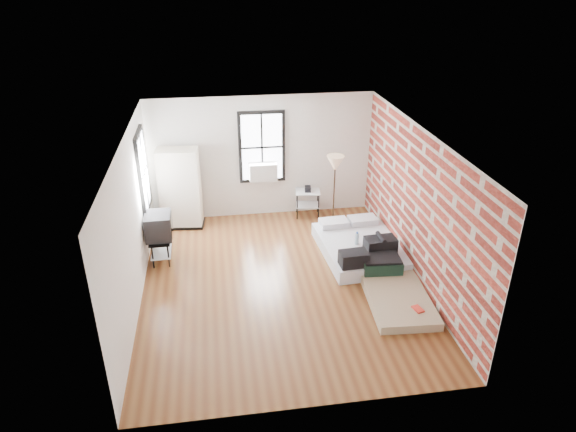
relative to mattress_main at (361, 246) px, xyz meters
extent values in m
plane|color=#582E17|center=(-1.75, -0.79, -0.18)|extent=(6.00, 6.00, 0.00)
cube|color=silver|center=(-1.75, 2.21, 1.22)|extent=(5.00, 0.01, 2.80)
cube|color=silver|center=(-1.75, -3.79, 1.22)|extent=(5.00, 0.01, 2.80)
cube|color=silver|center=(-4.25, -0.79, 1.22)|extent=(0.01, 6.00, 2.80)
cube|color=maroon|center=(0.75, -0.79, 1.22)|extent=(0.02, 6.00, 2.80)
cube|color=white|center=(-1.75, -0.79, 2.62)|extent=(5.00, 6.00, 0.01)
cube|color=white|center=(-1.75, 2.16, 1.47)|extent=(0.90, 0.02, 1.50)
cube|color=black|center=(-2.23, 2.18, 1.47)|extent=(0.07, 0.08, 1.64)
cube|color=black|center=(-1.26, 2.18, 1.47)|extent=(0.07, 0.08, 1.64)
cube|color=black|center=(-1.75, 2.18, 2.25)|extent=(0.90, 0.08, 0.07)
cube|color=black|center=(-1.75, 2.18, 0.68)|extent=(0.90, 0.08, 0.07)
cube|color=black|center=(-1.75, 2.15, 1.47)|extent=(0.04, 0.02, 1.50)
cube|color=black|center=(-1.75, 2.15, 1.47)|extent=(0.90, 0.02, 0.04)
cube|color=silver|center=(-1.75, 2.04, 0.94)|extent=(0.62, 0.30, 0.40)
cube|color=white|center=(-4.20, 1.01, 1.47)|extent=(0.02, 0.90, 1.50)
cube|color=black|center=(-4.22, 0.52, 1.47)|extent=(0.08, 0.07, 1.64)
cube|color=black|center=(-4.22, 1.49, 1.47)|extent=(0.08, 0.07, 1.64)
cube|color=black|center=(-4.22, 1.01, 2.25)|extent=(0.08, 0.90, 0.07)
cube|color=black|center=(-4.22, 1.01, 0.68)|extent=(0.08, 0.90, 0.07)
cube|color=black|center=(-4.19, 1.01, 1.47)|extent=(0.02, 0.04, 1.50)
cube|color=black|center=(-4.19, 1.01, 1.47)|extent=(0.02, 0.90, 0.04)
cube|color=white|center=(0.00, 0.02, -0.05)|extent=(1.64, 2.14, 0.27)
cube|color=white|center=(-0.37, 0.81, 0.15)|extent=(0.62, 0.41, 0.13)
cube|color=white|center=(0.28, 0.85, 0.15)|extent=(0.62, 0.41, 0.13)
cube|color=black|center=(0.25, -0.45, 0.25)|extent=(0.61, 0.38, 0.32)
cylinder|color=black|center=(0.25, -0.45, 0.43)|extent=(0.11, 0.38, 0.09)
cube|color=black|center=(-0.38, -0.81, 0.23)|extent=(0.54, 0.36, 0.28)
cylinder|color=silver|center=(-0.10, -0.04, 0.21)|extent=(0.08, 0.08, 0.24)
cylinder|color=#1949B0|center=(-0.10, -0.04, 0.34)|extent=(0.04, 0.04, 0.03)
cube|color=tan|center=(0.20, -1.58, -0.10)|extent=(1.16, 2.02, 0.15)
cube|color=#142D23|center=(0.15, -0.85, 0.09)|extent=(0.75, 0.56, 0.23)
cube|color=black|center=(0.15, -0.85, 0.22)|extent=(0.71, 0.52, 0.04)
cube|color=red|center=(0.37, -2.15, -0.01)|extent=(0.18, 0.23, 0.03)
cube|color=black|center=(-3.59, 1.86, -0.15)|extent=(0.96, 0.62, 0.06)
cube|color=beige|center=(-3.59, 1.86, 0.75)|extent=(0.92, 0.58, 1.74)
cylinder|color=black|center=(-1.00, 1.77, 0.13)|extent=(0.02, 0.02, 0.61)
cylinder|color=black|center=(-0.52, 1.71, 0.13)|extent=(0.02, 0.02, 0.61)
cylinder|color=black|center=(-0.95, 2.15, 0.13)|extent=(0.02, 0.02, 0.61)
cylinder|color=black|center=(-0.46, 2.08, 0.13)|extent=(0.02, 0.02, 0.61)
cube|color=silver|center=(-0.73, 1.93, 0.43)|extent=(0.61, 0.52, 0.02)
cube|color=silver|center=(-0.73, 1.93, 0.10)|extent=(0.59, 0.49, 0.02)
cube|color=black|center=(-0.73, 1.93, 0.50)|extent=(0.16, 0.22, 0.11)
cylinder|color=black|center=(-0.30, 1.19, -0.17)|extent=(0.24, 0.24, 0.03)
cylinder|color=black|center=(-0.30, 1.19, 0.58)|extent=(0.03, 0.03, 1.48)
cone|color=#DCB68D|center=(-0.30, 1.19, 1.37)|extent=(0.37, 0.37, 0.33)
cylinder|color=black|center=(-4.11, 0.09, 0.07)|extent=(0.03, 0.03, 0.50)
cylinder|color=black|center=(-3.81, 0.09, 0.07)|extent=(0.03, 0.03, 0.50)
cylinder|color=black|center=(-4.12, 0.68, 0.07)|extent=(0.03, 0.03, 0.50)
cylinder|color=black|center=(-3.82, 0.69, 0.07)|extent=(0.03, 0.03, 0.50)
cube|color=black|center=(-3.97, 0.39, 0.31)|extent=(0.41, 0.72, 0.03)
cube|color=silver|center=(-3.97, 0.39, 0.02)|extent=(0.39, 0.70, 0.02)
cube|color=black|center=(-3.97, 0.39, 0.58)|extent=(0.51, 0.58, 0.50)
cube|color=black|center=(-3.72, 0.39, 0.58)|extent=(0.03, 0.48, 0.40)
camera|label=1|loc=(-2.80, -8.70, 5.14)|focal=32.00mm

